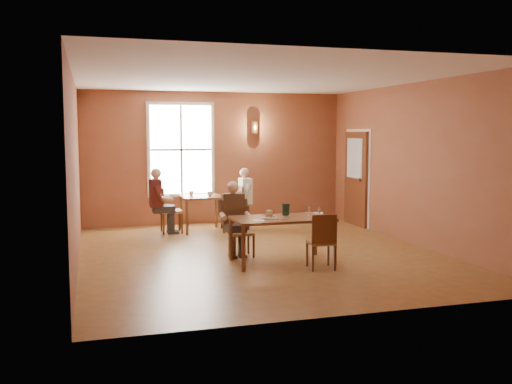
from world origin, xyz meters
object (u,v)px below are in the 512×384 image
object	(u,v)px
chair_empty	(321,241)
second_table	(202,213)
chair_diner_maroon	(171,210)
diner_main	(242,221)
diner_white	(233,200)
chair_diner_main	(241,232)
chair_diner_white	(232,208)
diner_maroon	(170,201)
main_table	(282,240)

from	to	relation	value
chair_empty	second_table	world-z (taller)	chair_empty
chair_empty	chair_diner_maroon	world-z (taller)	chair_diner_maroon
diner_main	diner_white	world-z (taller)	diner_white
chair_diner_main	chair_empty	xyz separation A→B (m)	(0.95, -1.18, 0.01)
chair_diner_white	diner_maroon	size ratio (longest dim) A/B	0.71
main_table	diner_main	size ratio (longest dim) A/B	1.29
chair_empty	diner_white	bearing A→B (deg)	103.12
chair_diner_main	second_table	bearing A→B (deg)	-86.44
main_table	chair_diner_main	bearing A→B (deg)	127.57
chair_diner_main	diner_maroon	xyz separation A→B (m)	(-0.84, 2.63, 0.24)
chair_diner_maroon	chair_empty	bearing A→B (deg)	24.82
diner_main	chair_empty	bearing A→B (deg)	129.51
chair_empty	diner_white	size ratio (longest dim) A/B	0.68
chair_empty	diner_main	bearing A→B (deg)	136.15
diner_white	diner_maroon	distance (m)	1.36
diner_main	chair_diner_maroon	xyz separation A→B (m)	(-0.81, 2.66, -0.14)
chair_diner_white	chair_diner_maroon	size ratio (longest dim) A/B	0.99
diner_main	diner_maroon	bearing A→B (deg)	-72.41
chair_diner_white	diner_white	distance (m)	0.17
chair_empty	chair_diner_white	bearing A→B (deg)	103.57
chair_diner_maroon	diner_maroon	bearing A→B (deg)	-90.00
diner_white	diner_maroon	bearing A→B (deg)	90.00
diner_main	chair_empty	world-z (taller)	diner_main
chair_empty	second_table	xyz separation A→B (m)	(-1.11, 3.81, -0.05)
main_table	diner_maroon	xyz separation A→B (m)	(-1.34, 3.28, 0.29)
main_table	diner_main	bearing A→B (deg)	128.88
chair_diner_main	chair_diner_maroon	size ratio (longest dim) A/B	0.88
chair_diner_main	second_table	size ratio (longest dim) A/B	0.98
diner_maroon	diner_main	bearing A→B (deg)	17.59
main_table	diner_main	xyz separation A→B (m)	(-0.50, 0.62, 0.24)
chair_diner_main	diner_maroon	bearing A→B (deg)	-72.22
chair_diner_main	diner_main	world-z (taller)	diner_main
chair_diner_main	second_table	world-z (taller)	chair_diner_main
chair_empty	chair_diner_maroon	xyz separation A→B (m)	(-1.76, 3.81, 0.04)
chair_diner_maroon	diner_maroon	xyz separation A→B (m)	(-0.03, 0.00, 0.18)
chair_empty	second_table	size ratio (longest dim) A/B	1.01
main_table	chair_diner_main	distance (m)	0.82
main_table	chair_diner_main	xyz separation A→B (m)	(-0.50, 0.65, 0.05)
main_table	chair_diner_main	world-z (taller)	chair_diner_main
chair_diner_main	diner_maroon	distance (m)	2.77
main_table	second_table	size ratio (longest dim) A/B	1.84
chair_diner_main	diner_white	world-z (taller)	diner_white
diner_white	chair_diner_maroon	bearing A→B (deg)	90.00
diner_main	chair_diner_white	xyz separation A→B (m)	(0.49, 2.66, -0.14)
diner_main	chair_diner_white	world-z (taller)	diner_main
chair_diner_maroon	diner_maroon	distance (m)	0.19
diner_main	diner_maroon	xyz separation A→B (m)	(-0.84, 2.66, 0.05)
chair_diner_white	chair_empty	bearing A→B (deg)	-173.08
main_table	chair_empty	bearing A→B (deg)	-49.78
main_table	chair_diner_maroon	size ratio (longest dim) A/B	1.66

